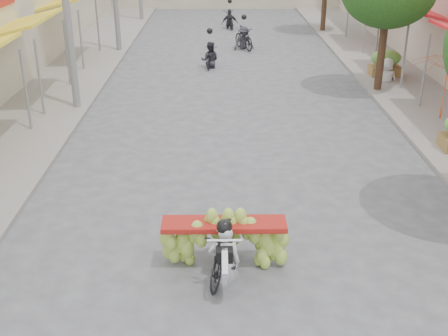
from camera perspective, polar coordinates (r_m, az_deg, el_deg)
sidewalk_left at (r=23.10m, az=-16.89°, el=8.15°), size 4.00×60.00×0.12m
sidewalk_right at (r=23.46m, az=18.47°, el=8.18°), size 4.00×60.00×0.12m
produce_crate_far at (r=23.98m, az=16.11°, el=10.43°), size 1.20×0.88×1.16m
banana_motorbike at (r=10.22m, az=0.02°, el=-7.31°), size 2.28×1.90×2.02m
pedestrian at (r=23.13m, az=16.38°, el=10.64°), size 0.90×0.58×1.75m
bg_motorbike_a at (r=24.79m, az=-1.45°, el=11.90°), size 0.85×1.53×1.95m
bg_motorbike_b at (r=28.39m, az=2.02°, el=13.57°), size 1.27×1.97×1.95m
bg_motorbike_c at (r=33.99m, az=0.59°, el=15.26°), size 1.04×1.80×1.95m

